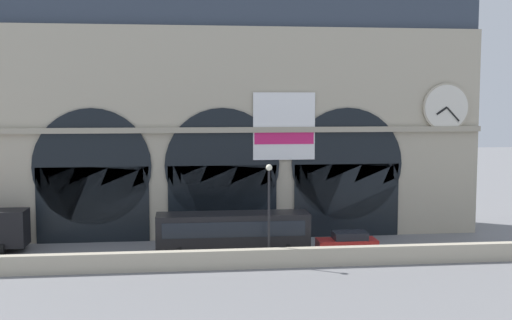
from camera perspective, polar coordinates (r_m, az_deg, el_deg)
ground_plane at (r=47.26m, az=-2.61°, el=-8.36°), size 200.00×200.00×0.00m
quay_parapet_wall at (r=43.01m, az=-2.22°, el=-8.87°), size 90.00×0.70×1.27m
station_building at (r=53.78m, az=-3.21°, el=4.30°), size 43.00×6.14×20.97m
bus_center at (r=46.28m, az=-2.08°, el=-6.39°), size 11.00×3.25×3.10m
car_mideast at (r=47.83m, az=8.20°, el=-7.26°), size 4.40×2.22×1.55m
street_lamp_quayside at (r=43.30m, az=1.17°, el=-3.67°), size 0.44×0.44×6.90m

